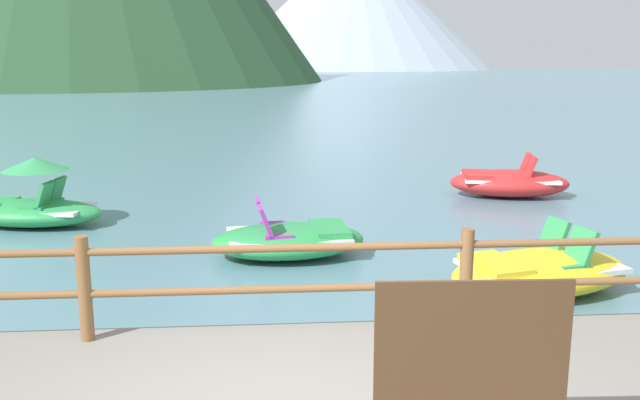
% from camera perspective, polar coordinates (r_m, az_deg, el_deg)
% --- Properties ---
extents(ground_plane, '(200.00, 200.00, 0.00)m').
position_cam_1_polar(ground_plane, '(44.37, -4.20, 8.28)').
color(ground_plane, slate).
extents(dock_railing, '(23.92, 0.12, 0.95)m').
position_cam_1_polar(dock_railing, '(6.13, -3.44, -6.15)').
color(dock_railing, brown).
rests_on(dock_railing, promenade_dock).
extents(sign_board, '(1.18, 0.10, 1.19)m').
position_cam_1_polar(sign_board, '(4.30, 12.52, -12.34)').
color(sign_board, beige).
rests_on(sign_board, promenade_dock).
extents(pedal_boat_0, '(2.35, 1.56, 0.81)m').
position_cam_1_polar(pedal_boat_0, '(9.98, -2.59, -3.30)').
color(pedal_boat_0, green).
rests_on(pedal_boat_0, ground).
extents(pedal_boat_1, '(2.60, 1.65, 0.88)m').
position_cam_1_polar(pedal_boat_1, '(14.67, 15.43, 1.43)').
color(pedal_boat_1, red).
rests_on(pedal_boat_1, ground).
extents(pedal_boat_2, '(2.60, 1.81, 0.84)m').
position_cam_1_polar(pedal_boat_2, '(8.89, 17.81, -5.66)').
color(pedal_boat_2, yellow).
rests_on(pedal_boat_2, ground).
extents(pedal_boat_3, '(2.59, 1.53, 1.18)m').
position_cam_1_polar(pedal_boat_3, '(12.69, -22.86, -0.34)').
color(pedal_boat_3, green).
rests_on(pedal_boat_3, ground).
extents(distant_peak, '(56.55, 56.55, 25.91)m').
position_cam_1_polar(distant_peak, '(144.58, 2.91, 16.02)').
color(distant_peak, '#9EADBC').
rests_on(distant_peak, ground).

